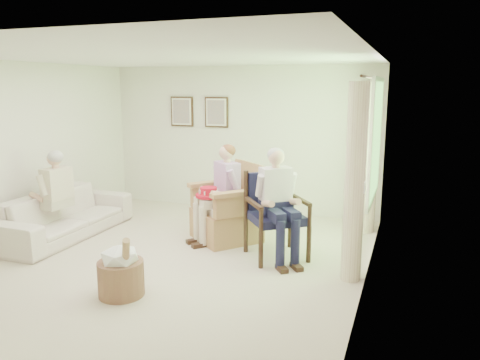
{
  "coord_description": "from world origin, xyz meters",
  "views": [
    {
      "loc": [
        2.91,
        -5.15,
        2.24
      ],
      "look_at": [
        0.85,
        0.42,
        1.05
      ],
      "focal_mm": 35.0,
      "sensor_mm": 36.0,
      "label": 1
    }
  ],
  "objects_px": {
    "person_sofa": "(53,190)",
    "person_dark": "(275,196)",
    "wood_armchair": "(279,211)",
    "person_wicker": "(223,186)",
    "wicker_armchair": "(227,215)",
    "hatbox": "(121,270)",
    "red_hat": "(209,193)",
    "sofa": "(65,215)"
  },
  "relations": [
    {
      "from": "person_dark",
      "to": "red_hat",
      "type": "distance_m",
      "value": 1.11
    },
    {
      "from": "wood_armchair",
      "to": "person_wicker",
      "type": "xyz_separation_m",
      "value": [
        -0.9,
        0.25,
        0.22
      ]
    },
    {
      "from": "wood_armchair",
      "to": "sofa",
      "type": "distance_m",
      "value": 3.29
    },
    {
      "from": "person_wicker",
      "to": "wicker_armchair",
      "type": "bearing_deg",
      "value": 130.66
    },
    {
      "from": "wood_armchair",
      "to": "person_sofa",
      "type": "distance_m",
      "value": 3.31
    },
    {
      "from": "wicker_armchair",
      "to": "person_dark",
      "type": "bearing_deg",
      "value": 8.01
    },
    {
      "from": "person_dark",
      "to": "red_hat",
      "type": "relative_size",
      "value": 3.86
    },
    {
      "from": "wicker_armchair",
      "to": "person_sofa",
      "type": "distance_m",
      "value": 2.57
    },
    {
      "from": "wood_armchair",
      "to": "hatbox",
      "type": "height_order",
      "value": "wood_armchair"
    },
    {
      "from": "wood_armchair",
      "to": "red_hat",
      "type": "relative_size",
      "value": 2.97
    },
    {
      "from": "wicker_armchair",
      "to": "wood_armchair",
      "type": "xyz_separation_m",
      "value": [
        0.9,
        -0.39,
        0.24
      ]
    },
    {
      "from": "wicker_armchair",
      "to": "hatbox",
      "type": "xyz_separation_m",
      "value": [
        -0.36,
        -2.21,
        -0.08
      ]
    },
    {
      "from": "person_dark",
      "to": "red_hat",
      "type": "height_order",
      "value": "person_dark"
    },
    {
      "from": "sofa",
      "to": "person_sofa",
      "type": "xyz_separation_m",
      "value": [
        -0.0,
        -0.2,
        0.42
      ]
    },
    {
      "from": "wicker_armchair",
      "to": "person_wicker",
      "type": "relative_size",
      "value": 0.81
    },
    {
      "from": "wood_armchair",
      "to": "person_sofa",
      "type": "bearing_deg",
      "value": 152.03
    },
    {
      "from": "sofa",
      "to": "person_dark",
      "type": "height_order",
      "value": "person_dark"
    },
    {
      "from": "sofa",
      "to": "wicker_armchair",
      "type": "bearing_deg",
      "value": -72.63
    },
    {
      "from": "wicker_armchair",
      "to": "hatbox",
      "type": "distance_m",
      "value": 2.24
    },
    {
      "from": "person_dark",
      "to": "person_sofa",
      "type": "distance_m",
      "value": 3.28
    },
    {
      "from": "person_dark",
      "to": "person_sofa",
      "type": "xyz_separation_m",
      "value": [
        -3.26,
        -0.36,
        -0.11
      ]
    },
    {
      "from": "person_wicker",
      "to": "red_hat",
      "type": "relative_size",
      "value": 3.75
    },
    {
      "from": "sofa",
      "to": "person_sofa",
      "type": "bearing_deg",
      "value": 180.0
    },
    {
      "from": "wood_armchair",
      "to": "red_hat",
      "type": "bearing_deg",
      "value": 136.87
    },
    {
      "from": "wicker_armchair",
      "to": "wood_armchair",
      "type": "height_order",
      "value": "wicker_armchair"
    },
    {
      "from": "person_sofa",
      "to": "person_dark",
      "type": "bearing_deg",
      "value": 105.21
    },
    {
      "from": "wicker_armchair",
      "to": "person_dark",
      "type": "xyz_separation_m",
      "value": [
        0.9,
        -0.58,
        0.5
      ]
    },
    {
      "from": "wicker_armchair",
      "to": "person_sofa",
      "type": "bearing_deg",
      "value": -117.63
    },
    {
      "from": "red_hat",
      "to": "hatbox",
      "type": "bearing_deg",
      "value": -95.71
    },
    {
      "from": "wood_armchair",
      "to": "wicker_armchair",
      "type": "bearing_deg",
      "value": 118.86
    },
    {
      "from": "sofa",
      "to": "person_sofa",
      "type": "relative_size",
      "value": 1.74
    },
    {
      "from": "wood_armchair",
      "to": "hatbox",
      "type": "bearing_deg",
      "value": -162.3
    },
    {
      "from": "person_wicker",
      "to": "red_hat",
      "type": "height_order",
      "value": "person_wicker"
    },
    {
      "from": "person_sofa",
      "to": "red_hat",
      "type": "distance_m",
      "value": 2.28
    },
    {
      "from": "hatbox",
      "to": "wood_armchair",
      "type": "bearing_deg",
      "value": 55.14
    },
    {
      "from": "sofa",
      "to": "red_hat",
      "type": "distance_m",
      "value": 2.27
    },
    {
      "from": "person_wicker",
      "to": "person_dark",
      "type": "height_order",
      "value": "person_dark"
    },
    {
      "from": "person_dark",
      "to": "wicker_armchair",
      "type": "bearing_deg",
      "value": 109.91
    },
    {
      "from": "wood_armchair",
      "to": "person_sofa",
      "type": "xyz_separation_m",
      "value": [
        -3.26,
        -0.54,
        0.15
      ]
    },
    {
      "from": "sofa",
      "to": "person_sofa",
      "type": "height_order",
      "value": "person_sofa"
    },
    {
      "from": "wood_armchair",
      "to": "person_dark",
      "type": "distance_m",
      "value": 0.31
    },
    {
      "from": "wicker_armchair",
      "to": "red_hat",
      "type": "height_order",
      "value": "wicker_armchair"
    }
  ]
}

